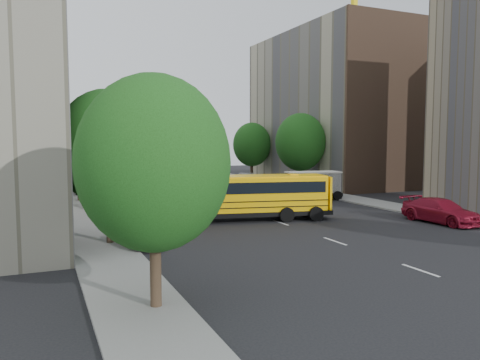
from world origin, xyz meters
TOP-DOWN VIEW (x-y plane):
  - ground at (0.00, 0.00)m, footprint 120.00×120.00m
  - sidewalk_left at (-11.50, 5.00)m, footprint 3.00×80.00m
  - sidewalk_right at (11.50, 5.00)m, footprint 3.00×80.00m
  - lane_markings at (0.00, 10.00)m, footprint 0.15×64.00m
  - building_right_far at (18.00, 20.00)m, footprint 10.00×22.00m
  - building_right_sidewall at (18.00, 9.00)m, footprint 10.10×0.30m
  - tower_crane at (30.25, 28.00)m, footprint 28.50×1.20m
  - street_tree_0 at (-11.00, -14.00)m, footprint 4.80×4.80m
  - street_tree_1 at (-11.00, -4.00)m, footprint 5.12×5.12m
  - street_tree_2 at (-11.00, 14.00)m, footprint 4.99×4.99m
  - street_tree_4 at (11.00, 14.00)m, footprint 5.25×5.25m
  - street_tree_5 at (11.00, 26.00)m, footprint 4.86×4.86m
  - school_bus at (-1.50, -0.25)m, footprint 11.11×4.70m
  - safari_truck at (7.71, 7.04)m, footprint 6.10×2.81m
  - parked_car_0 at (-9.60, -5.00)m, footprint 1.71×3.92m
  - parked_car_1 at (-9.60, 8.76)m, footprint 1.71×4.08m
  - parked_car_2 at (-9.60, 20.04)m, footprint 3.01×5.69m
  - parked_car_3 at (9.49, -6.11)m, footprint 2.54×5.51m
  - parked_car_4 at (9.03, 12.99)m, footprint 2.13×4.54m
  - parked_car_5 at (8.80, 22.37)m, footprint 1.50×4.09m

SIDE VIEW (x-z plane):
  - ground at x=0.00m, z-range 0.00..0.00m
  - lane_markings at x=0.00m, z-range 0.00..0.01m
  - sidewalk_left at x=-11.50m, z-range 0.00..0.12m
  - sidewalk_right at x=11.50m, z-range 0.00..0.12m
  - parked_car_1 at x=-9.60m, z-range 0.00..1.31m
  - parked_car_0 at x=-9.60m, z-range 0.00..1.31m
  - parked_car_5 at x=8.80m, z-range 0.00..1.34m
  - parked_car_4 at x=9.03m, z-range 0.00..1.50m
  - parked_car_2 at x=-9.60m, z-range 0.00..1.53m
  - parked_car_3 at x=9.49m, z-range 0.00..1.56m
  - safari_truck at x=7.71m, z-range 0.07..2.60m
  - school_bus at x=-1.50m, z-range 0.18..3.24m
  - street_tree_0 at x=-11.00m, z-range 0.94..8.35m
  - street_tree_5 at x=11.00m, z-range 0.95..8.46m
  - street_tree_2 at x=-11.00m, z-range 0.97..8.68m
  - street_tree_1 at x=-11.00m, z-range 1.00..8.90m
  - street_tree_4 at x=11.00m, z-range 1.02..9.13m
  - building_right_far at x=18.00m, z-range 0.00..18.00m
  - building_right_sidewall at x=18.00m, z-range 0.00..18.00m
  - tower_crane at x=30.25m, z-range 6.60..42.35m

